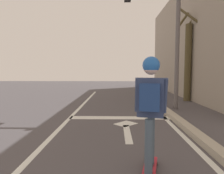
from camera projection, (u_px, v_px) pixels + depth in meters
name	position (u px, v px, depth m)	size (l,w,h in m)	color
lane_line_center	(43.00, 146.00, 3.89)	(0.12, 20.00, 0.01)	silver
lane_line_curbside	(195.00, 147.00, 3.83)	(0.12, 20.00, 0.01)	silver
stop_bar	(120.00, 118.00, 6.23)	(3.12, 0.40, 0.01)	silver
lane_arrow_stem	(127.00, 133.00, 4.68)	(0.16, 1.40, 0.01)	silver
lane_arrow_head	(126.00, 124.00, 5.53)	(0.56, 0.44, 0.01)	silver
curb_strip	(208.00, 144.00, 3.82)	(0.24, 24.00, 0.14)	#A39B89
skateboard	(149.00, 170.00, 2.83)	(0.39, 0.89, 0.08)	#BA2432
skater	(150.00, 100.00, 2.73)	(0.43, 0.60, 1.60)	#435364
traffic_signal_mast	(156.00, 19.00, 7.41)	(3.86, 0.34, 4.99)	#5F5959
roadside_tree	(188.00, 59.00, 9.60)	(1.10, 1.08, 4.52)	brown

